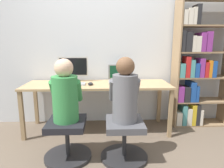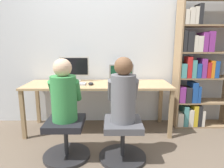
# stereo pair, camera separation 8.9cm
# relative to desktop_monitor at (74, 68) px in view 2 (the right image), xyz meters

# --- Properties ---
(ground_plane) EXTENTS (14.00, 14.00, 0.00)m
(ground_plane) POSITION_rel_desktop_monitor_xyz_m (0.37, -0.52, -0.91)
(ground_plane) COLOR brown
(wall_back) EXTENTS (10.00, 0.05, 2.60)m
(wall_back) POSITION_rel_desktop_monitor_xyz_m (0.37, 0.19, 0.39)
(wall_back) COLOR silver
(wall_back) RESTS_ON ground_plane
(desk) EXTENTS (2.08, 0.64, 0.71)m
(desk) POSITION_rel_desktop_monitor_xyz_m (0.37, -0.20, -0.26)
(desk) COLOR tan
(desk) RESTS_ON ground_plane
(desktop_monitor) EXTENTS (0.45, 0.18, 0.38)m
(desktop_monitor) POSITION_rel_desktop_monitor_xyz_m (0.00, 0.00, 0.00)
(desktop_monitor) COLOR beige
(desktop_monitor) RESTS_ON desk
(laptop) EXTENTS (0.37, 0.34, 0.26)m
(laptop) POSITION_rel_desktop_monitor_xyz_m (0.72, -0.07, -0.14)
(laptop) COLOR gray
(laptop) RESTS_ON desk
(keyboard) EXTENTS (0.44, 0.16, 0.03)m
(keyboard) POSITION_rel_desktop_monitor_xyz_m (-0.02, -0.26, -0.18)
(keyboard) COLOR #B2B2B7
(keyboard) RESTS_ON desk
(computer_mouse_by_keyboard) EXTENTS (0.07, 0.12, 0.04)m
(computer_mouse_by_keyboard) POSITION_rel_desktop_monitor_xyz_m (0.27, -0.29, -0.18)
(computer_mouse_by_keyboard) COLOR black
(computer_mouse_by_keyboard) RESTS_ON desk
(office_chair_left) EXTENTS (0.53, 0.53, 0.45)m
(office_chair_left) POSITION_rel_desktop_monitor_xyz_m (0.04, -0.93, -0.67)
(office_chair_left) COLOR #262628
(office_chair_left) RESTS_ON ground_plane
(office_chair_right) EXTENTS (0.53, 0.53, 0.45)m
(office_chair_right) POSITION_rel_desktop_monitor_xyz_m (0.68, -0.97, -0.67)
(office_chair_right) COLOR #262628
(office_chair_right) RESTS_ON ground_plane
(person_at_monitor) EXTENTS (0.34, 0.31, 0.68)m
(person_at_monitor) POSITION_rel_desktop_monitor_xyz_m (0.04, -0.93, -0.15)
(person_at_monitor) COLOR #388C47
(person_at_monitor) RESTS_ON office_chair_left
(person_at_laptop) EXTENTS (0.33, 0.31, 0.70)m
(person_at_laptop) POSITION_rel_desktop_monitor_xyz_m (0.68, -0.96, -0.14)
(person_at_laptop) COLOR slate
(person_at_laptop) RESTS_ON office_chair_right
(bookshelf) EXTENTS (0.85, 0.32, 1.92)m
(bookshelf) POSITION_rel_desktop_monitor_xyz_m (1.86, -0.05, -0.01)
(bookshelf) COLOR #997A56
(bookshelf) RESTS_ON ground_plane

